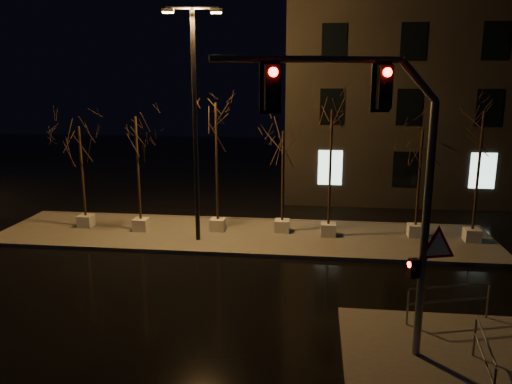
# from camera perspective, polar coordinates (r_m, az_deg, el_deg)

# --- Properties ---
(ground) EXTENTS (90.00, 90.00, 0.00)m
(ground) POSITION_cam_1_polar(r_m,az_deg,el_deg) (17.03, -4.59, -11.31)
(ground) COLOR black
(ground) RESTS_ON ground
(median) EXTENTS (22.00, 5.00, 0.15)m
(median) POSITION_cam_1_polar(r_m,az_deg,el_deg) (22.53, -1.59, -4.96)
(median) COLOR #4A4842
(median) RESTS_ON ground
(sidewalk_corner) EXTENTS (7.00, 5.00, 0.15)m
(sidewalk_corner) POSITION_cam_1_polar(r_m,az_deg,el_deg) (14.26, 24.71, -17.29)
(sidewalk_corner) COLOR #4A4842
(sidewalk_corner) RESTS_ON ground
(building) EXTENTS (25.00, 12.00, 15.00)m
(building) POSITION_cam_1_polar(r_m,az_deg,el_deg) (34.95, 25.54, 12.51)
(building) COLOR black
(building) RESTS_ON ground
(tree_0) EXTENTS (1.80, 1.80, 4.84)m
(tree_0) POSITION_cam_1_polar(r_m,az_deg,el_deg) (24.16, -19.43, 4.65)
(tree_0) COLOR #BBB9AE
(tree_0) RESTS_ON median
(tree_1) EXTENTS (1.80, 1.80, 5.34)m
(tree_1) POSITION_cam_1_polar(r_m,az_deg,el_deg) (22.76, -13.49, 5.52)
(tree_1) COLOR #BBB9AE
(tree_1) RESTS_ON median
(tree_2) EXTENTS (1.80, 1.80, 5.94)m
(tree_2) POSITION_cam_1_polar(r_m,az_deg,el_deg) (22.13, -4.58, 6.83)
(tree_2) COLOR #BBB9AE
(tree_2) RESTS_ON median
(tree_3) EXTENTS (1.80, 1.80, 4.71)m
(tree_3) POSITION_cam_1_polar(r_m,az_deg,el_deg) (22.03, 3.10, 4.37)
(tree_3) COLOR #BBB9AE
(tree_3) RESTS_ON median
(tree_4) EXTENTS (1.80, 1.80, 5.69)m
(tree_4) POSITION_cam_1_polar(r_m,az_deg,el_deg) (21.56, 8.59, 6.06)
(tree_4) COLOR #BBB9AE
(tree_4) RESTS_ON median
(tree_5) EXTENTS (1.80, 1.80, 4.82)m
(tree_5) POSITION_cam_1_polar(r_m,az_deg,el_deg) (22.40, 18.32, 4.10)
(tree_5) COLOR #BBB9AE
(tree_5) RESTS_ON median
(tree_6) EXTENTS (1.80, 1.80, 5.66)m
(tree_6) POSITION_cam_1_polar(r_m,az_deg,el_deg) (22.53, 24.35, 5.30)
(tree_6) COLOR #BBB9AE
(tree_6) RESTS_ON median
(traffic_signal_mast) EXTENTS (5.71, 1.86, 7.27)m
(traffic_signal_mast) POSITION_cam_1_polar(r_m,az_deg,el_deg) (11.73, 14.30, 2.48)
(traffic_signal_mast) COLOR slate
(traffic_signal_mast) RESTS_ON sidewalk_corner
(streetlight_main) EXTENTS (2.39, 0.62, 9.56)m
(streetlight_main) POSITION_cam_1_polar(r_m,az_deg,el_deg) (20.83, -7.02, 9.19)
(streetlight_main) COLOR black
(streetlight_main) RESTS_ON median
(guard_rail_a) EXTENTS (2.43, 0.74, 1.09)m
(guard_rail_a) POSITION_cam_1_polar(r_m,az_deg,el_deg) (15.51, 21.18, -11.23)
(guard_rail_a) COLOR slate
(guard_rail_a) RESTS_ON sidewalk_corner
(guard_rail_b) EXTENTS (0.33, 2.27, 1.08)m
(guard_rail_b) POSITION_cam_1_polar(r_m,az_deg,el_deg) (13.01, 24.61, -16.44)
(guard_rail_b) COLOR slate
(guard_rail_b) RESTS_ON sidewalk_corner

